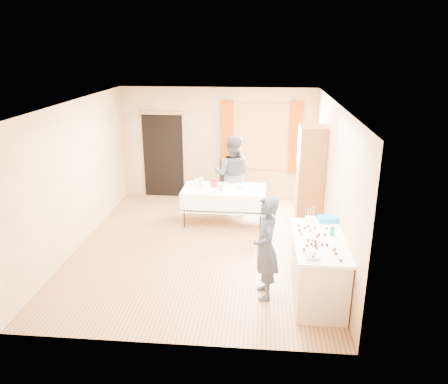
# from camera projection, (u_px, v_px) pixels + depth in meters

# --- Properties ---
(floor) EXTENTS (4.50, 5.50, 0.02)m
(floor) POSITION_uv_depth(u_px,v_px,m) (203.00, 247.00, 8.00)
(floor) COLOR #9E7047
(floor) RESTS_ON ground
(ceiling) EXTENTS (4.50, 5.50, 0.02)m
(ceiling) POSITION_uv_depth(u_px,v_px,m) (200.00, 102.00, 7.15)
(ceiling) COLOR white
(ceiling) RESTS_ON floor
(wall_back) EXTENTS (4.50, 0.02, 2.60)m
(wall_back) POSITION_uv_depth(u_px,v_px,m) (218.00, 144.00, 10.18)
(wall_back) COLOR tan
(wall_back) RESTS_ON floor
(wall_front) EXTENTS (4.50, 0.02, 2.60)m
(wall_front) POSITION_uv_depth(u_px,v_px,m) (168.00, 250.00, 4.98)
(wall_front) COLOR tan
(wall_front) RESTS_ON floor
(wall_left) EXTENTS (0.02, 5.50, 2.60)m
(wall_left) POSITION_uv_depth(u_px,v_px,m) (76.00, 175.00, 7.77)
(wall_left) COLOR tan
(wall_left) RESTS_ON floor
(wall_right) EXTENTS (0.02, 5.50, 2.60)m
(wall_right) POSITION_uv_depth(u_px,v_px,m) (334.00, 182.00, 7.39)
(wall_right) COLOR tan
(wall_right) RESTS_ON floor
(window_frame) EXTENTS (1.32, 0.06, 1.52)m
(window_frame) POSITION_uv_depth(u_px,v_px,m) (261.00, 137.00, 9.99)
(window_frame) COLOR olive
(window_frame) RESTS_ON wall_back
(window_pane) EXTENTS (1.20, 0.02, 1.40)m
(window_pane) POSITION_uv_depth(u_px,v_px,m) (261.00, 137.00, 9.98)
(window_pane) COLOR white
(window_pane) RESTS_ON wall_back
(curtain_left) EXTENTS (0.28, 0.06, 1.65)m
(curtain_left) POSITION_uv_depth(u_px,v_px,m) (227.00, 137.00, 10.01)
(curtain_left) COLOR #863104
(curtain_left) RESTS_ON wall_back
(curtain_right) EXTENTS (0.28, 0.06, 1.65)m
(curtain_right) POSITION_uv_depth(u_px,v_px,m) (295.00, 138.00, 9.88)
(curtain_right) COLOR #863104
(curtain_right) RESTS_ON wall_back
(doorway) EXTENTS (0.95, 0.04, 2.00)m
(doorway) POSITION_uv_depth(u_px,v_px,m) (163.00, 156.00, 10.36)
(doorway) COLOR black
(doorway) RESTS_ON floor
(door_lintel) EXTENTS (1.05, 0.06, 0.08)m
(door_lintel) POSITION_uv_depth(u_px,v_px,m) (161.00, 113.00, 10.00)
(door_lintel) COLOR olive
(door_lintel) RESTS_ON wall_back
(cabinet) EXTENTS (0.50, 0.60, 2.05)m
(cabinet) POSITION_uv_depth(u_px,v_px,m) (310.00, 178.00, 8.52)
(cabinet) COLOR brown
(cabinet) RESTS_ON floor
(counter) EXTENTS (0.74, 1.55, 0.91)m
(counter) POSITION_uv_depth(u_px,v_px,m) (318.00, 268.00, 6.30)
(counter) COLOR beige
(counter) RESTS_ON floor
(party_table) EXTENTS (1.69, 0.88, 0.75)m
(party_table) POSITION_uv_depth(u_px,v_px,m) (224.00, 202.00, 8.93)
(party_table) COLOR black
(party_table) RESTS_ON floor
(chair) EXTENTS (0.45, 0.45, 1.07)m
(chair) POSITION_uv_depth(u_px,v_px,m) (229.00, 194.00, 9.82)
(chair) COLOR black
(chair) RESTS_ON floor
(girl) EXTENTS (0.67, 0.54, 1.55)m
(girl) POSITION_uv_depth(u_px,v_px,m) (266.00, 248.00, 6.20)
(girl) COLOR #222A3F
(girl) RESTS_ON floor
(woman) EXTENTS (1.03, 0.91, 1.70)m
(woman) POSITION_uv_depth(u_px,v_px,m) (233.00, 174.00, 9.41)
(woman) COLOR black
(woman) RESTS_ON floor
(soda_can) EXTENTS (0.08, 0.08, 0.12)m
(soda_can) POSITION_uv_depth(u_px,v_px,m) (332.00, 231.00, 6.26)
(soda_can) COLOR #0E7C48
(soda_can) RESTS_ON counter
(mixing_bowl) EXTENTS (0.24, 0.24, 0.05)m
(mixing_bowl) POSITION_uv_depth(u_px,v_px,m) (312.00, 256.00, 5.61)
(mixing_bowl) COLOR white
(mixing_bowl) RESTS_ON counter
(foam_block) EXTENTS (0.16, 0.12, 0.08)m
(foam_block) POSITION_uv_depth(u_px,v_px,m) (310.00, 219.00, 6.74)
(foam_block) COLOR white
(foam_block) RESTS_ON counter
(blue_basket) EXTENTS (0.33, 0.24, 0.08)m
(blue_basket) POSITION_uv_depth(u_px,v_px,m) (328.00, 219.00, 6.76)
(blue_basket) COLOR #077DC0
(blue_basket) RESTS_ON counter
(pitcher) EXTENTS (0.12, 0.12, 0.22)m
(pitcher) POSITION_uv_depth(u_px,v_px,m) (201.00, 184.00, 8.75)
(pitcher) COLOR silver
(pitcher) RESTS_ON party_table
(cup_red) EXTENTS (0.17, 0.17, 0.13)m
(cup_red) POSITION_uv_depth(u_px,v_px,m) (214.00, 184.00, 8.90)
(cup_red) COLOR red
(cup_red) RESTS_ON party_table
(cup_rainbow) EXTENTS (0.12, 0.12, 0.10)m
(cup_rainbow) POSITION_uv_depth(u_px,v_px,m) (221.00, 188.00, 8.66)
(cup_rainbow) COLOR red
(cup_rainbow) RESTS_ON party_table
(small_bowl) EXTENTS (0.27, 0.27, 0.06)m
(small_bowl) POSITION_uv_depth(u_px,v_px,m) (240.00, 186.00, 8.87)
(small_bowl) COLOR white
(small_bowl) RESTS_ON party_table
(pastry_tray) EXTENTS (0.31, 0.24, 0.02)m
(pastry_tray) POSITION_uv_depth(u_px,v_px,m) (248.00, 190.00, 8.68)
(pastry_tray) COLOR white
(pastry_tray) RESTS_ON party_table
(bottle) EXTENTS (0.10, 0.10, 0.16)m
(bottle) POSITION_uv_depth(u_px,v_px,m) (196.00, 181.00, 9.01)
(bottle) COLOR white
(bottle) RESTS_ON party_table
(cake_balls) EXTENTS (0.49, 1.13, 0.04)m
(cake_balls) POSITION_uv_depth(u_px,v_px,m) (315.00, 240.00, 6.09)
(cake_balls) COLOR #3F2314
(cake_balls) RESTS_ON counter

